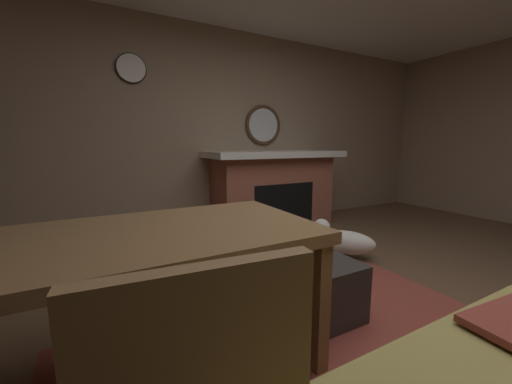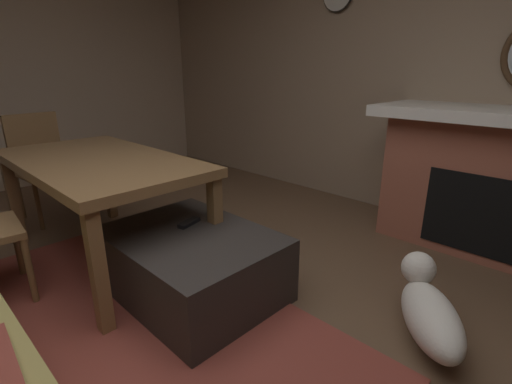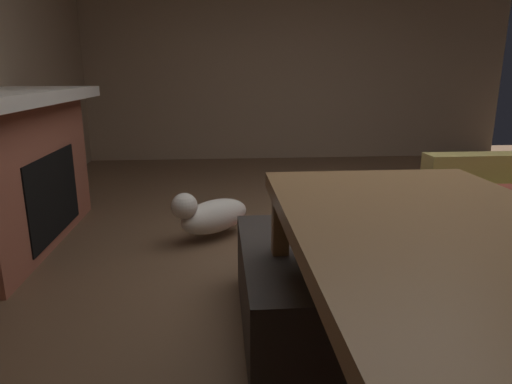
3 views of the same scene
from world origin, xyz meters
name	(u,v)px [view 3 (image 3 of 3)]	position (x,y,z in m)	size (l,w,h in m)	color
floor	(383,271)	(0.00, 0.00, 0.00)	(9.05, 9.05, 0.00)	brown
wall_left	(290,61)	(-3.77, 0.00, 1.30)	(0.12, 5.91, 2.60)	#9E846B
area_rug	(464,318)	(0.56, 0.20, 0.01)	(2.60, 2.00, 0.01)	brown
fireplace	(6,170)	(-0.62, -2.38, 0.53)	(1.86, 0.76, 1.04)	#9E5642
ottoman_coffee_table	(325,288)	(0.56, -0.49, 0.20)	(1.02, 0.76, 0.39)	#2D2826
tv_remote	(315,257)	(0.68, -0.57, 0.40)	(0.05, 0.16, 0.02)	black
dining_table	(457,264)	(1.35, -0.34, 0.66)	(1.63, 0.87, 0.74)	brown
small_dog	(211,215)	(-0.61, -1.04, 0.19)	(0.53, 0.58, 0.33)	silver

